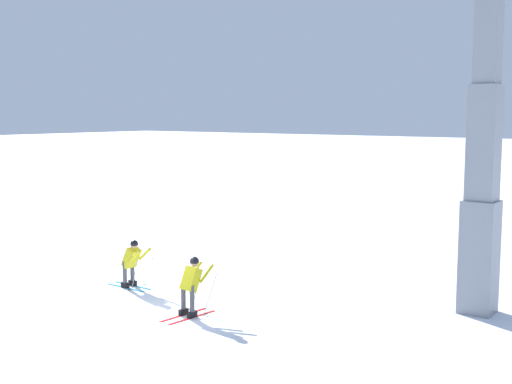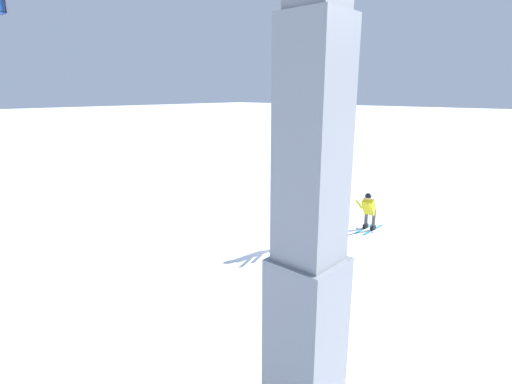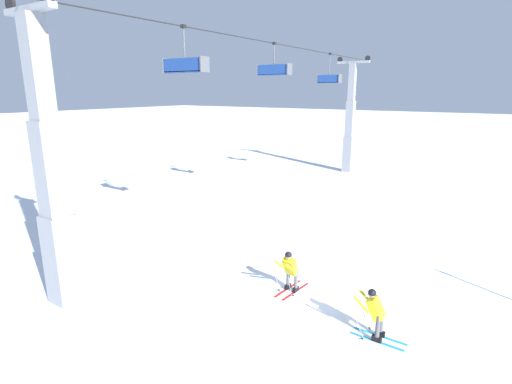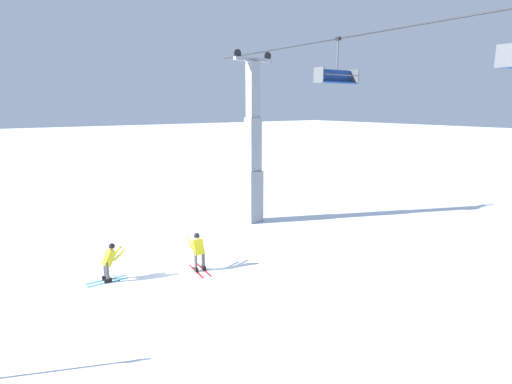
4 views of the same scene
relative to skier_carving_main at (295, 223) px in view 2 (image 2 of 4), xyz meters
name	(u,v)px [view 2 (image 2 of 4)]	position (x,y,z in m)	size (l,w,h in m)	color
ground_plane	(291,233)	(0.95, -1.07, -0.92)	(260.00, 260.00, 0.00)	white
skier_carving_main	(295,223)	(0.00, 0.00, 0.00)	(1.68, 0.74, 1.71)	red
lift_tower_near	(311,192)	(-4.72, 6.14, 3.08)	(0.88, 2.46, 9.77)	gray
trail_marker_pole	(333,167)	(3.28, -7.82, 0.38)	(0.07, 0.28, 2.43)	red
skier_distant_uphill	(369,209)	(-1.04, -3.36, -0.05)	(0.71, 1.58, 1.64)	#198CCC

